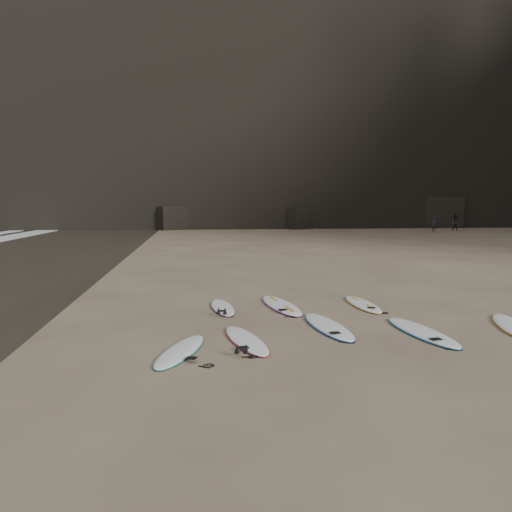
{
  "coord_description": "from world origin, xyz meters",
  "views": [
    {
      "loc": [
        -3.68,
        -10.14,
        2.75
      ],
      "look_at": [
        -2.12,
        1.75,
        1.5
      ],
      "focal_mm": 35.0,
      "sensor_mm": 36.0,
      "label": 1
    }
  ],
  "objects": [
    {
      "name": "surfboard_0",
      "position": [
        -3.9,
        -1.0,
        0.04
      ],
      "size": [
        1.23,
        2.3,
        0.08
      ],
      "primitive_type": "ellipsoid",
      "rotation": [
        0.0,
        0.0,
        -0.33
      ],
      "color": "white",
      "rests_on": "ground"
    },
    {
      "name": "surfboard_1",
      "position": [
        -2.61,
        -0.42,
        0.04
      ],
      "size": [
        0.97,
        2.39,
        0.08
      ],
      "primitive_type": "ellipsoid",
      "rotation": [
        0.0,
        0.0,
        0.18
      ],
      "color": "white",
      "rests_on": "ground"
    },
    {
      "name": "headland",
      "position": [
        23.84,
        48.78,
        21.02
      ],
      "size": [
        170.0,
        101.0,
        63.47
      ],
      "color": "black",
      "rests_on": "ground"
    },
    {
      "name": "surfboard_3",
      "position": [
        1.18,
        -0.28,
        0.05
      ],
      "size": [
        0.86,
        2.72,
        0.1
      ],
      "primitive_type": "ellipsoid",
      "rotation": [
        0.0,
        0.0,
        0.08
      ],
      "color": "white",
      "rests_on": "ground"
    },
    {
      "name": "surfboard_2",
      "position": [
        -0.67,
        0.44,
        0.05
      ],
      "size": [
        0.84,
        2.68,
        0.09
      ],
      "primitive_type": "ellipsoid",
      "rotation": [
        0.0,
        0.0,
        0.08
      ],
      "color": "white",
      "rests_on": "ground"
    },
    {
      "name": "surfboard_4",
      "position": [
        3.44,
        0.0,
        0.04
      ],
      "size": [
        1.4,
        2.46,
        0.09
      ],
      "primitive_type": "ellipsoid",
      "rotation": [
        0.0,
        0.0,
        -0.36
      ],
      "color": "white",
      "rests_on": "ground"
    },
    {
      "name": "ground",
      "position": [
        0.0,
        0.0,
        0.0
      ],
      "size": [
        240.0,
        240.0,
        0.0
      ],
      "primitive_type": "plane",
      "color": "#897559",
      "rests_on": "ground"
    },
    {
      "name": "surfboard_7",
      "position": [
        0.95,
        2.75,
        0.04
      ],
      "size": [
        0.58,
        2.4,
        0.09
      ],
      "primitive_type": "ellipsoid",
      "rotation": [
        0.0,
        0.0,
        -0.0
      ],
      "color": "white",
      "rests_on": "ground"
    },
    {
      "name": "person_a",
      "position": [
        20.75,
        37.52,
        0.77
      ],
      "size": [
        0.58,
        0.4,
        1.54
      ],
      "primitive_type": "imported",
      "rotation": [
        0.0,
        0.0,
        0.06
      ],
      "color": "black",
      "rests_on": "ground"
    },
    {
      "name": "surfboard_6",
      "position": [
        -1.3,
        2.85,
        0.05
      ],
      "size": [
        1.01,
        2.84,
        0.1
      ],
      "primitive_type": "ellipsoid",
      "rotation": [
        0.0,
        0.0,
        0.12
      ],
      "color": "white",
      "rests_on": "ground"
    },
    {
      "name": "person_b",
      "position": [
        23.8,
        38.89,
        0.85
      ],
      "size": [
        1.03,
        1.05,
        1.7
      ],
      "primitive_type": "imported",
      "rotation": [
        0.0,
        0.0,
        5.41
      ],
      "color": "black",
      "rests_on": "ground"
    },
    {
      "name": "surfboard_5",
      "position": [
        -2.87,
        2.84,
        0.04
      ],
      "size": [
        0.71,
        2.27,
        0.08
      ],
      "primitive_type": "ellipsoid",
      "rotation": [
        0.0,
        0.0,
        0.08
      ],
      "color": "white",
      "rests_on": "ground"
    }
  ]
}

